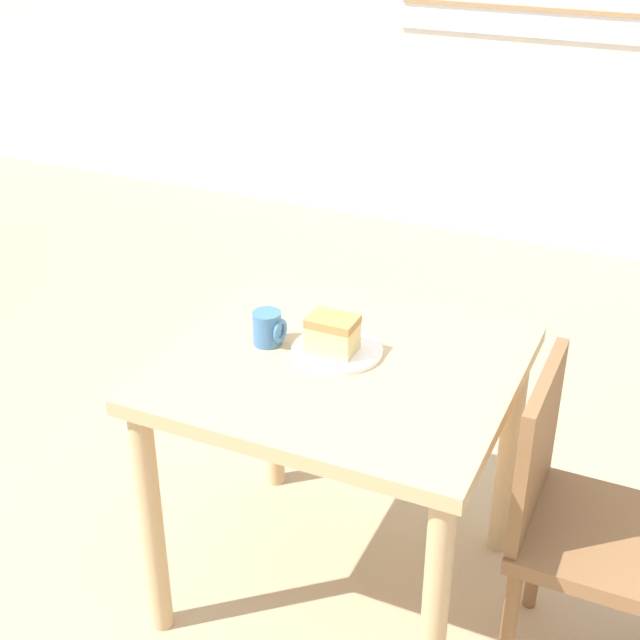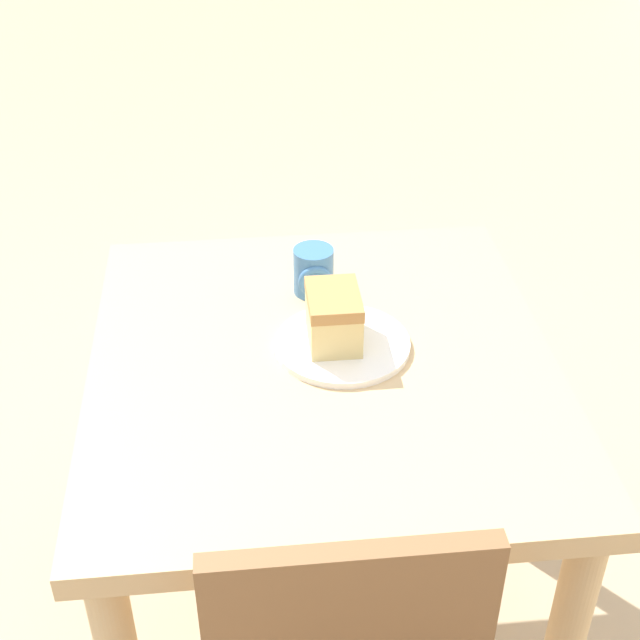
% 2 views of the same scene
% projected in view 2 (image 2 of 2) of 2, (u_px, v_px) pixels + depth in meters
% --- Properties ---
extents(dining_table_near, '(0.85, 0.77, 0.73)m').
position_uv_depth(dining_table_near, '(323.00, 414.00, 1.55)').
color(dining_table_near, tan).
rests_on(dining_table_near, ground_plane).
extents(plate, '(0.23, 0.23, 0.01)m').
position_uv_depth(plate, '(342.00, 344.00, 1.51)').
color(plate, white).
rests_on(plate, dining_table_near).
extents(cake_slice, '(0.12, 0.09, 0.09)m').
position_uv_depth(cake_slice, '(334.00, 317.00, 1.48)').
color(cake_slice, '#E0C67F').
rests_on(cake_slice, plate).
extents(coffee_mug, '(0.08, 0.07, 0.09)m').
position_uv_depth(coffee_mug, '(314.00, 272.00, 1.63)').
color(coffee_mug, teal).
rests_on(coffee_mug, dining_table_near).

